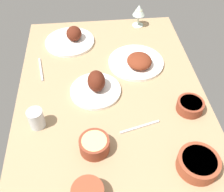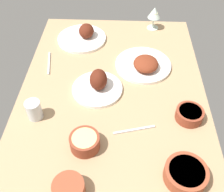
{
  "view_description": "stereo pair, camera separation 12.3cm",
  "coord_description": "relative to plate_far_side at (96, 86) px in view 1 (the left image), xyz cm",
  "views": [
    {
      "loc": [
        84.32,
        -8.6,
        95.86
      ],
      "look_at": [
        0.0,
        0.0,
        6.0
      ],
      "focal_mm": 42.44,
      "sensor_mm": 36.0,
      "label": 1
    },
    {
      "loc": [
        84.68,
        3.73,
        95.86
      ],
      "look_at": [
        0.0,
        0.0,
        6.0
      ],
      "focal_mm": 42.44,
      "sensor_mm": 36.0,
      "label": 2
    }
  ],
  "objects": [
    {
      "name": "wine_glass",
      "position": [
        -55.78,
        29.92,
        6.63
      ],
      "size": [
        7.6,
        7.6,
        14.0
      ],
      "color": "silver",
      "rests_on": "dining_table"
    },
    {
      "name": "plate_center_main",
      "position": [
        -41.81,
        -11.99,
        -0.93
      ],
      "size": [
        28.57,
        28.57,
        9.21
      ],
      "color": "white",
      "rests_on": "dining_table"
    },
    {
      "name": "dining_table",
      "position": [
        6.07,
        7.1,
        -5.3
      ],
      "size": [
        140.0,
        90.0,
        4.0
      ],
      "primitive_type": "cube",
      "color": "tan",
      "rests_on": "ground"
    },
    {
      "name": "bowl_soup",
      "position": [
        44.54,
        35.45,
        -0.22
      ],
      "size": [
        15.72,
        15.72,
        5.67
      ],
      "color": "brown",
      "rests_on": "dining_table"
    },
    {
      "name": "bowl_potatoes",
      "position": [
        32.62,
        -2.56,
        0.0
      ],
      "size": [
        12.05,
        12.05,
        6.09
      ],
      "color": "brown",
      "rests_on": "dining_table"
    },
    {
      "name": "fork_loose",
      "position": [
        23.88,
        17.32,
        -2.9
      ],
      "size": [
        5.41,
        17.85,
        0.8
      ],
      "primitive_type": "cube",
      "rotation": [
        0.0,
        0.0,
        4.96
      ],
      "color": "silver",
      "rests_on": "dining_table"
    },
    {
      "name": "plate_near_viewer",
      "position": [
        -17.28,
        23.02,
        -0.99
      ],
      "size": [
        29.55,
        29.55,
        7.27
      ],
      "color": "white",
      "rests_on": "dining_table"
    },
    {
      "name": "plate_far_side",
      "position": [
        0.0,
        0.0,
        0.0
      ],
      "size": [
        24.41,
        24.41,
        10.85
      ],
      "color": "white",
      "rests_on": "dining_table"
    },
    {
      "name": "water_tumbler",
      "position": [
        18.16,
        -26.21,
        1.17
      ],
      "size": [
        6.67,
        6.67,
        8.95
      ],
      "primitive_type": "cylinder",
      "color": "silver",
      "rests_on": "dining_table"
    },
    {
      "name": "bowl_cream",
      "position": [
        16.13,
        41.33,
        -0.57
      ],
      "size": [
        11.97,
        11.97,
        4.99
      ],
      "color": "brown",
      "rests_on": "dining_table"
    },
    {
      "name": "spoon_loose",
      "position": [
        -18.39,
        -28.03,
        -2.9
      ],
      "size": [
        18.16,
        4.02,
        0.8
      ],
      "primitive_type": "cube",
      "rotation": [
        0.0,
        0.0,
        3.31
      ],
      "color": "silver",
      "rests_on": "dining_table"
    }
  ]
}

